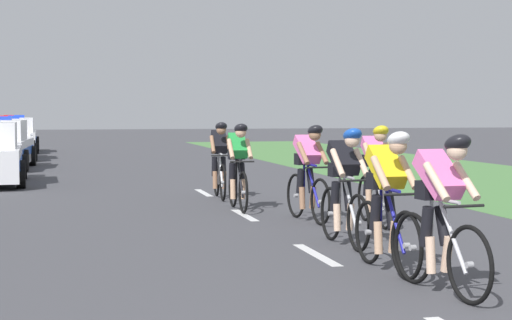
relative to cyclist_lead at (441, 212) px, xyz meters
name	(u,v)px	position (x,y,z in m)	size (l,w,h in m)	color
lane_markings_centre	(316,254)	(-0.49, 2.37, -0.78)	(0.14, 17.60, 0.01)	white
cyclist_lead	(441,212)	(0.00, 0.00, 0.00)	(0.45, 1.72, 1.56)	black
cyclist_second	(388,200)	(-0.07, 1.14, 0.00)	(0.42, 1.72, 1.56)	black
cyclist_third	(345,185)	(0.06, 2.91, 0.00)	(0.42, 1.72, 1.56)	black
cyclist_fourth	(375,174)	(1.19, 4.71, 0.00)	(0.44, 1.72, 1.56)	black
cyclist_fifth	(308,172)	(0.32, 5.35, 0.00)	(0.45, 1.72, 1.56)	black
cyclist_sixth	(238,166)	(-0.44, 7.08, 0.00)	(0.42, 1.72, 1.56)	black
cyclist_seventh	(220,159)	(-0.38, 9.11, 0.00)	(0.43, 1.72, 1.56)	black
police_car_third	(8,141)	(-5.25, 24.45, -0.11)	(2.15, 4.48, 1.59)	white
police_car_furthest	(14,137)	(-5.25, 29.72, -0.11)	(2.04, 4.42, 1.59)	white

